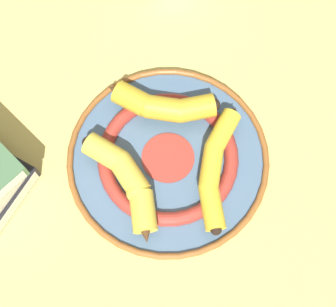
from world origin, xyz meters
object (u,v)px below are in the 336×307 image
Objects in this scene: decorative_bowl at (168,158)px; banana_b at (161,105)px; banana_c at (216,165)px; banana_a at (127,181)px.

banana_b reaches higher than decorative_bowl.
decorative_bowl is at bearing -98.28° from banana_c.
decorative_bowl is 0.09m from banana_c.
banana_c is at bearing -103.02° from decorative_bowl.
decorative_bowl is at bearing -73.18° from banana_b.
banana_a reaches higher than decorative_bowl.
banana_a is at bearing 134.53° from decorative_bowl.
banana_a reaches higher than banana_c.
decorative_bowl is 0.09m from banana_a.
banana_c is (0.04, -0.13, -0.00)m from banana_a.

